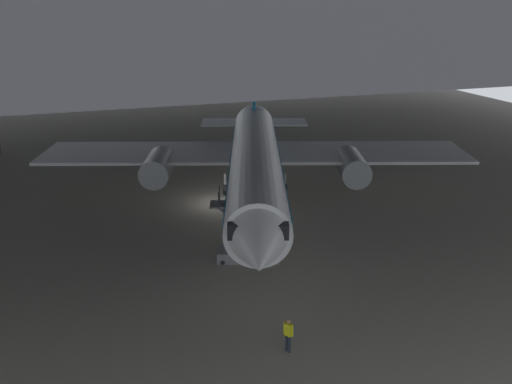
{
  "coord_description": "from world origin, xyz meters",
  "views": [
    {
      "loc": [
        -10.9,
        -41.42,
        15.67
      ],
      "look_at": [
        1.18,
        -5.35,
        2.59
      ],
      "focal_mm": 39.97,
      "sensor_mm": 36.0,
      "label": 1
    }
  ],
  "objects_px": {
    "airplane_main": "(255,161)",
    "crew_worker_by_stairs": "(269,229)",
    "boarding_stairs": "(247,249)",
    "crew_worker_near_nose": "(288,333)"
  },
  "relations": [
    {
      "from": "airplane_main",
      "to": "crew_worker_by_stairs",
      "type": "xyz_separation_m",
      "value": [
        -1.54,
        -7.52,
        -2.55
      ]
    },
    {
      "from": "boarding_stairs",
      "to": "crew_worker_by_stairs",
      "type": "relative_size",
      "value": 2.86
    },
    {
      "from": "airplane_main",
      "to": "boarding_stairs",
      "type": "bearing_deg",
      "value": -111.29
    },
    {
      "from": "boarding_stairs",
      "to": "crew_worker_by_stairs",
      "type": "height_order",
      "value": "boarding_stairs"
    },
    {
      "from": "airplane_main",
      "to": "crew_worker_near_nose",
      "type": "height_order",
      "value": "airplane_main"
    },
    {
      "from": "airplane_main",
      "to": "crew_worker_near_nose",
      "type": "relative_size",
      "value": 20.98
    },
    {
      "from": "airplane_main",
      "to": "crew_worker_near_nose",
      "type": "bearing_deg",
      "value": -104.16
    },
    {
      "from": "crew_worker_near_nose",
      "to": "crew_worker_by_stairs",
      "type": "distance_m",
      "value": 12.54
    },
    {
      "from": "boarding_stairs",
      "to": "airplane_main",
      "type": "bearing_deg",
      "value": 68.71
    },
    {
      "from": "airplane_main",
      "to": "crew_worker_near_nose",
      "type": "xyz_separation_m",
      "value": [
        -4.94,
        -19.59,
        -2.49
      ]
    }
  ]
}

